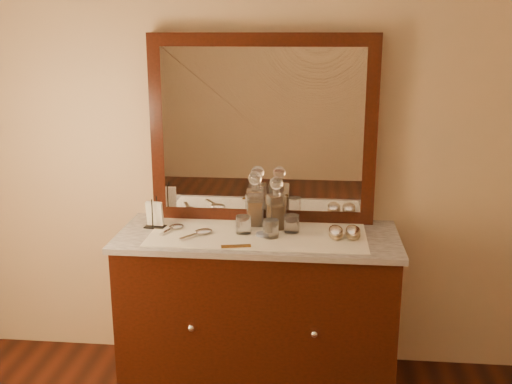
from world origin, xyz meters
TOP-DOWN VIEW (x-y plane):
  - room_shell at (0.00, 0.00)m, footprint 8.50×9.00m
  - dresser_cabinet at (0.00, 1.96)m, footprint 1.40×0.55m
  - dresser_plinth at (0.00, 1.96)m, footprint 1.46×0.59m
  - knob_left at (-0.30, 1.67)m, footprint 0.04×0.04m
  - knob_right at (0.30, 1.67)m, footprint 0.04×0.04m
  - marble_top at (0.00, 1.96)m, footprint 1.44×0.59m
  - mirror_frame at (0.00, 2.20)m, footprint 1.20×0.08m
  - mirror_glass at (0.00, 2.17)m, footprint 1.06×0.01m
  - lace_runner at (0.00, 1.94)m, footprint 1.10×0.45m
  - pin_dish at (0.03, 1.92)m, footprint 0.08×0.08m
  - comb at (-0.09, 1.74)m, footprint 0.15×0.06m
  - napkin_rack at (-0.55, 2.01)m, footprint 0.12×0.08m
  - decanter_left at (-0.03, 2.09)m, footprint 0.10×0.10m
  - decanter_right at (0.09, 2.04)m, footprint 0.11×0.11m
  - brush_near at (0.40, 1.94)m, footprint 0.07×0.16m
  - brush_far at (0.48, 1.95)m, footprint 0.07×0.17m
  - hand_mirror_outer at (-0.44, 1.98)m, footprint 0.11×0.19m
  - hand_mirror_inner at (-0.29, 1.91)m, footprint 0.16×0.20m
  - tumblers at (0.05, 1.95)m, footprint 0.32×0.17m

SIDE VIEW (x-z plane):
  - dresser_plinth at x=0.00m, z-range 0.00..0.08m
  - dresser_cabinet at x=0.00m, z-range 0.00..0.82m
  - knob_left at x=-0.30m, z-range 0.43..0.47m
  - knob_right at x=0.30m, z-range 0.43..0.47m
  - marble_top at x=0.00m, z-range 0.82..0.85m
  - lace_runner at x=0.00m, z-range 0.85..0.85m
  - comb at x=-0.09m, z-range 0.85..0.86m
  - pin_dish at x=0.03m, z-range 0.85..0.87m
  - hand_mirror_outer at x=-0.44m, z-range 0.85..0.87m
  - hand_mirror_inner at x=-0.29m, z-range 0.85..0.87m
  - brush_near at x=0.40m, z-range 0.85..0.90m
  - brush_far at x=0.48m, z-range 0.85..0.90m
  - tumblers at x=0.05m, z-range 0.85..0.94m
  - napkin_rack at x=-0.55m, z-range 0.83..1.00m
  - decanter_right at x=0.09m, z-range 0.82..1.10m
  - decanter_left at x=-0.03m, z-range 0.82..1.11m
  - mirror_frame at x=0.00m, z-range 0.85..1.85m
  - mirror_glass at x=0.00m, z-range 0.92..1.78m
  - room_shell at x=0.00m, z-range 0.00..2.80m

